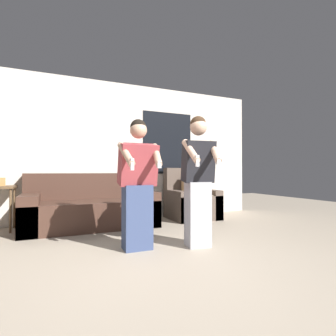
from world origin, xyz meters
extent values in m
plane|color=tan|center=(0.00, 0.00, 0.00)|extent=(14.00, 14.00, 0.00)
cube|color=silver|center=(0.00, 3.07, 1.35)|extent=(6.37, 0.06, 2.70)
cube|color=black|center=(1.21, 3.03, 1.55)|extent=(1.10, 0.01, 1.30)
cube|color=#472D23|center=(-0.42, 2.49, 0.22)|extent=(2.13, 1.00, 0.45)
cube|color=#472D23|center=(-0.42, 2.88, 0.68)|extent=(2.13, 0.22, 0.46)
cube|color=#472D23|center=(-1.35, 2.49, 0.29)|extent=(0.28, 1.00, 0.59)
cube|color=#472D23|center=(0.50, 2.49, 0.29)|extent=(0.28, 1.00, 0.59)
cube|color=brown|center=(1.53, 2.54, 0.24)|extent=(0.92, 0.83, 0.47)
cube|color=brown|center=(1.53, 2.85, 0.74)|extent=(0.92, 0.20, 0.54)
cube|color=brown|center=(1.16, 2.54, 0.29)|extent=(0.18, 0.83, 0.57)
cube|color=brown|center=(1.90, 2.54, 0.29)|extent=(0.18, 0.83, 0.57)
cube|color=tan|center=(1.53, 2.50, 0.48)|extent=(0.78, 0.66, 0.01)
cube|color=tan|center=(1.53, 2.60, 0.67)|extent=(0.36, 0.14, 0.36)
cube|color=brown|center=(-1.78, 2.76, 0.69)|extent=(0.41, 0.49, 0.04)
cylinder|color=brown|center=(-1.62, 2.56, 0.34)|extent=(0.04, 0.04, 0.68)
cylinder|color=brown|center=(-1.62, 2.97, 0.34)|extent=(0.04, 0.04, 0.68)
cube|color=tan|center=(-1.78, 2.76, 0.77)|extent=(0.13, 0.02, 0.15)
cube|color=#384770|center=(-0.08, 0.99, 0.39)|extent=(0.34, 0.24, 0.78)
cube|color=#99383D|center=(-0.08, 0.96, 1.03)|extent=(0.45, 0.32, 0.53)
sphere|color=tan|center=(-0.08, 0.95, 1.44)|extent=(0.21, 0.21, 0.21)
sphere|color=black|center=(-0.08, 0.96, 1.47)|extent=(0.19, 0.19, 0.19)
cylinder|color=tan|center=(-0.27, 0.81, 1.14)|extent=(0.14, 0.36, 0.30)
cube|color=white|center=(-0.24, 0.66, 1.02)|extent=(0.04, 0.04, 0.13)
cylinder|color=tan|center=(0.10, 0.81, 1.14)|extent=(0.15, 0.36, 0.30)
cube|color=white|center=(0.07, 0.66, 1.02)|extent=(0.04, 0.04, 0.08)
cube|color=#B2B2B7|center=(0.65, 0.80, 0.40)|extent=(0.31, 0.28, 0.81)
cube|color=black|center=(0.65, 0.78, 1.07)|extent=(0.41, 0.34, 0.54)
sphere|color=#DBAD8E|center=(0.65, 0.77, 1.50)|extent=(0.21, 0.21, 0.21)
sphere|color=#3D2819|center=(0.65, 0.78, 1.54)|extent=(0.20, 0.20, 0.20)
cylinder|color=#DBAD8E|center=(0.48, 0.66, 1.18)|extent=(0.08, 0.35, 0.31)
cube|color=white|center=(0.48, 0.50, 1.06)|extent=(0.04, 0.04, 0.13)
cylinder|color=#DBAD8E|center=(0.78, 0.61, 1.18)|extent=(0.18, 0.36, 0.31)
cube|color=white|center=(0.74, 0.47, 1.06)|extent=(0.05, 0.04, 0.08)
camera|label=1|loc=(-1.01, -2.08, 0.94)|focal=28.00mm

